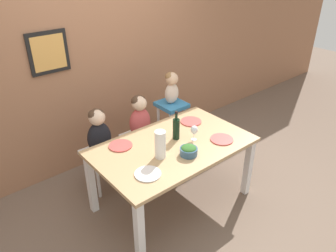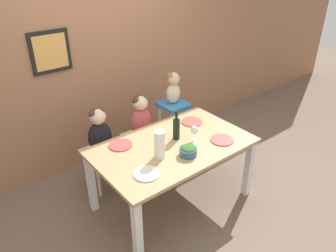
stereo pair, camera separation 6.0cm
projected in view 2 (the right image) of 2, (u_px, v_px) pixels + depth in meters
ground_plane at (172, 201)px, 3.60m from camera, size 14.00×14.00×0.00m
wall_back at (104, 54)px, 3.81m from camera, size 10.00×0.09×2.70m
dining_table at (172, 152)px, 3.29m from camera, size 1.56×0.96×0.73m
chair_far_left at (102, 157)px, 3.65m from camera, size 0.37×0.40×0.46m
chair_far_center at (142, 141)px, 3.95m from camera, size 0.37×0.40×0.46m
chair_right_highchair at (173, 116)px, 4.12m from camera, size 0.32×0.34×0.76m
person_child_left at (99, 130)px, 3.49m from camera, size 0.27×0.19×0.52m
person_child_center at (141, 116)px, 3.78m from camera, size 0.27×0.19×0.52m
person_baby_right at (173, 86)px, 3.92m from camera, size 0.19×0.16×0.39m
wine_bottle at (176, 128)px, 3.29m from camera, size 0.07×0.07×0.31m
paper_towel_roll at (160, 144)px, 2.99m from camera, size 0.10×0.10×0.27m
wine_glass_near at (194, 130)px, 3.27m from camera, size 0.07×0.07×0.16m
salad_bowl_large at (188, 151)px, 3.06m from camera, size 0.17×0.17×0.10m
dinner_plate_front_left at (147, 174)px, 2.82m from camera, size 0.23×0.23×0.01m
dinner_plate_back_left at (120, 145)px, 3.22m from camera, size 0.23×0.23×0.01m
dinner_plate_back_right at (192, 122)px, 3.65m from camera, size 0.23×0.23×0.01m
dinner_plate_front_right at (222, 140)px, 3.31m from camera, size 0.23×0.23×0.01m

